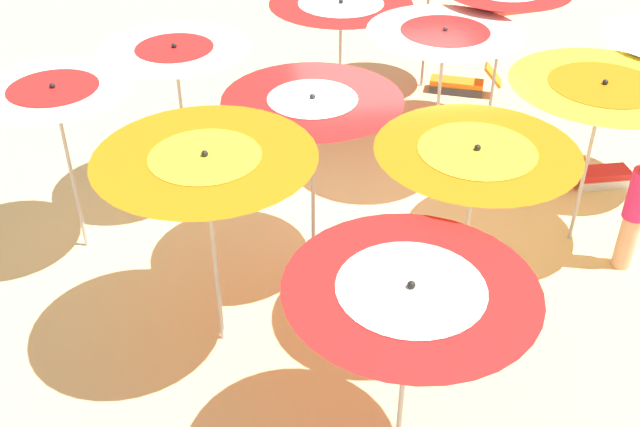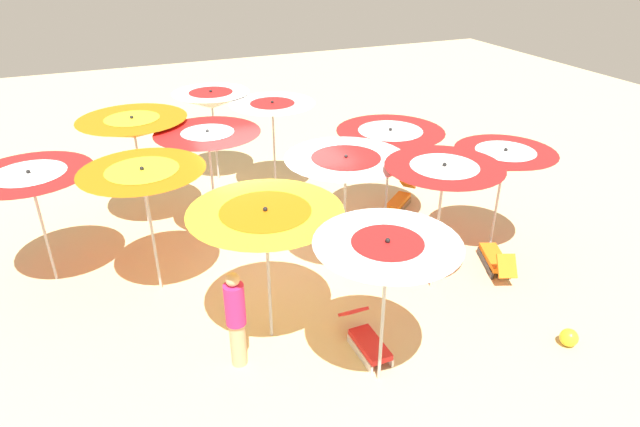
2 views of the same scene
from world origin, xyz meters
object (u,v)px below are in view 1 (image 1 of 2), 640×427
Objects in this scene: lounger_1 at (596,172)px; beachgoer_0 at (635,211)px; beach_umbrella_3 at (56,103)px; lounger_0 at (300,101)px; beach_umbrella_2 at (175,58)px; beach_umbrella_4 at (505,3)px; beach_umbrella_5 at (444,42)px; beach_umbrella_10 at (476,163)px; beach_umbrella_11 at (410,301)px; beach_umbrella_9 at (602,95)px; beach_ball at (585,87)px; lounger_2 at (462,82)px; beach_umbrella_6 at (313,111)px; beach_umbrella_7 at (207,174)px; beach_umbrella_1 at (341,12)px.

beachgoer_0 is (-0.49, -1.93, 0.65)m from lounger_1.
lounger_0 is at bearing 47.49° from beach_umbrella_3.
beach_umbrella_4 reaches higher than beach_umbrella_2.
beach_umbrella_5 is 3.49m from beach_umbrella_10.
beach_umbrella_9 is at bearing 46.21° from beach_umbrella_11.
beach_umbrella_3 is at bearing -157.27° from beach_ball.
lounger_2 is at bearing 73.13° from beach_umbrella_10.
beach_umbrella_4 is 1.51× the size of beachgoer_0.
beach_umbrella_6 is at bearing -142.21° from beach_ball.
beach_umbrella_11 reaches higher than beachgoer_0.
beach_umbrella_4 is at bearing -153.16° from beach_ball.
beach_umbrella_7 is 6.57m from lounger_1.
lounger_1 is (6.07, -0.55, -1.93)m from beach_umbrella_2.
lounger_2 is 0.82× the size of beachgoer_0.
beach_umbrella_6 is at bearing -136.23° from beach_umbrella_5.
beach_umbrella_1 is 0.96× the size of beach_umbrella_9.
beach_umbrella_4 is at bearing 92.93° from beach_umbrella_9.
beachgoer_0 reaches higher than beach_ball.
beach_umbrella_2 is at bearing 174.15° from lounger_1.
beach_umbrella_1 is 0.90× the size of beach_umbrella_7.
lounger_2 is at bearing 23.76° from beach_umbrella_1.
beach_umbrella_10 is (-2.05, -1.48, 0.08)m from beach_umbrella_9.
lounger_0 is at bearing 28.28° from lounger_2.
beach_umbrella_1 is 4.45m from beach_umbrella_9.
beach_umbrella_7 is at bearing -135.54° from beach_umbrella_4.
lounger_0 is (0.29, 4.34, -2.00)m from beach_umbrella_6.
lounger_2 is at bearing 91.01° from beach_umbrella_4.
beach_umbrella_10 reaches higher than lounger_2.
beach_umbrella_6 reaches higher than beach_ball.
lounger_0 is at bearing 127.22° from beach_umbrella_9.
beach_umbrella_6 is at bearing -43.29° from lounger_0.
lounger_2 reaches higher than beach_ball.
beach_umbrella_1 is 4.84m from beach_umbrella_3.
beach_ball is at bearing 26.84° from beach_umbrella_4.
beachgoer_0 is (5.19, 0.70, -1.38)m from beach_umbrella_7.
lounger_2 is at bearing 31.94° from beach_umbrella_3.
beach_umbrella_10 is at bearing 94.55° from lounger_2.
lounger_1 is (5.67, 2.62, -2.02)m from beach_umbrella_7.
beach_umbrella_9 reaches higher than beach_umbrella_11.
beach_umbrella_4 reaches higher than beach_ball.
lounger_2 is at bearing 29.62° from beach_umbrella_2.
lounger_2 is at bearing 170.89° from beach_ball.
beach_umbrella_2 is 5.48m from beach_umbrella_11.
beach_umbrella_3 is 1.02× the size of beach_umbrella_5.
beach_ball is (6.82, 5.64, -2.09)m from beach_umbrella_7.
lounger_0 is at bearing 90.95° from beach_umbrella_11.
beach_umbrella_7 reaches higher than beach_umbrella_3.
beach_umbrella_2 is 2.04× the size of lounger_0.
beach_ball is at bearing 54.56° from beach_umbrella_10.
beach_ball is at bearing 64.37° from beach_umbrella_9.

